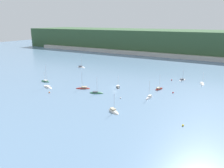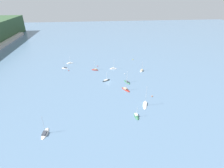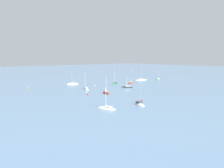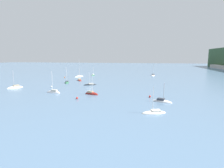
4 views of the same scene
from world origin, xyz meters
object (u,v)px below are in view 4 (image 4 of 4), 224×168
object	(u,v)px
sailboat_10	(67,83)
sailboat_7	(90,85)
sailboat_1	(79,80)
sailboat_9	(15,88)
sailboat_0	(162,102)
mooring_buoy_4	(65,77)
sailboat_5	(153,75)
mooring_buoy_0	(51,87)
sailboat_4	(93,75)
sailboat_8	(92,94)
sailboat_3	(79,76)
sailboat_6	(154,113)
mooring_buoy_3	(150,96)
mooring_buoy_1	(77,98)
sailboat_2	(53,93)

from	to	relation	value
sailboat_10	sailboat_7	bearing A→B (deg)	51.41
sailboat_1	sailboat_9	size ratio (longest dim) A/B	1.12
sailboat_0	sailboat_7	xyz separation A→B (m)	(-26.95, -32.46, -0.02)
sailboat_0	mooring_buoy_4	world-z (taller)	sailboat_0
sailboat_5	mooring_buoy_0	size ratio (longest dim) A/B	15.68
sailboat_4	sailboat_8	world-z (taller)	sailboat_8
sailboat_3	sailboat_5	distance (m)	54.08
sailboat_1	sailboat_7	distance (m)	18.90
sailboat_4	sailboat_6	xyz separation A→B (m)	(81.74, 41.33, 0.00)
sailboat_10	mooring_buoy_3	size ratio (longest dim) A/B	13.18
sailboat_4	sailboat_9	world-z (taller)	sailboat_9
sailboat_4	sailboat_6	size ratio (longest dim) A/B	0.97
sailboat_9	sailboat_7	bearing A→B (deg)	145.31
sailboat_5	mooring_buoy_0	bearing A→B (deg)	-32.00
sailboat_7	sailboat_8	bearing A→B (deg)	79.57
sailboat_0	mooring_buoy_4	distance (m)	78.34
sailboat_4	mooring_buoy_1	size ratio (longest dim) A/B	10.13
sailboat_10	sailboat_5	bearing A→B (deg)	112.85
sailboat_3	mooring_buoy_0	bearing A→B (deg)	-156.48
sailboat_2	mooring_buoy_1	xyz separation A→B (m)	(7.69, 12.94, 0.24)
sailboat_10	mooring_buoy_4	world-z (taller)	sailboat_10
sailboat_1	sailboat_9	xyz separation A→B (m)	(29.56, -18.89, -0.03)
sailboat_10	sailboat_1	bearing A→B (deg)	142.69
sailboat_1	sailboat_6	bearing A→B (deg)	-171.96
sailboat_5	mooring_buoy_4	xyz separation A→B (m)	(25.14, -58.17, 0.22)
sailboat_7	mooring_buoy_1	bearing A→B (deg)	69.66
sailboat_5	mooring_buoy_3	world-z (taller)	sailboat_5
sailboat_5	mooring_buoy_3	xyz separation A→B (m)	(71.82, -3.38, 0.22)
mooring_buoy_1	sailboat_6	bearing A→B (deg)	67.67
mooring_buoy_4	sailboat_4	bearing A→B (deg)	141.39
mooring_buoy_4	mooring_buoy_0	bearing A→B (deg)	16.94
sailboat_1	sailboat_3	xyz separation A→B (m)	(-18.43, -7.63, -0.03)
sailboat_1	sailboat_4	bearing A→B (deg)	-28.84
mooring_buoy_0	mooring_buoy_3	size ratio (longest dim) A/B	0.95
sailboat_6	sailboat_9	bearing A→B (deg)	-41.61
mooring_buoy_3	sailboat_5	bearing A→B (deg)	177.31
sailboat_2	sailboat_9	xyz separation A→B (m)	(-6.42, -22.51, -0.00)
sailboat_3	sailboat_10	xyz separation A→B (m)	(28.95, 4.68, -0.04)
sailboat_4	sailboat_5	size ratio (longest dim) A/B	0.70
sailboat_2	sailboat_3	distance (m)	55.55
sailboat_4	sailboat_9	xyz separation A→B (m)	(57.56, -18.64, 0.04)
sailboat_10	sailboat_0	bearing A→B (deg)	34.61
sailboat_8	sailboat_3	bearing A→B (deg)	135.07
mooring_buoy_1	mooring_buoy_3	size ratio (longest dim) A/B	1.02
sailboat_4	sailboat_8	distance (m)	66.41
sailboat_1	mooring_buoy_0	size ratio (longest dim) A/B	15.02
sailboat_0	mooring_buoy_0	size ratio (longest dim) A/B	10.31
sailboat_9	sailboat_10	world-z (taller)	sailboat_10
sailboat_3	sailboat_7	world-z (taller)	sailboat_3
sailboat_0	mooring_buoy_0	bearing A→B (deg)	-177.85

